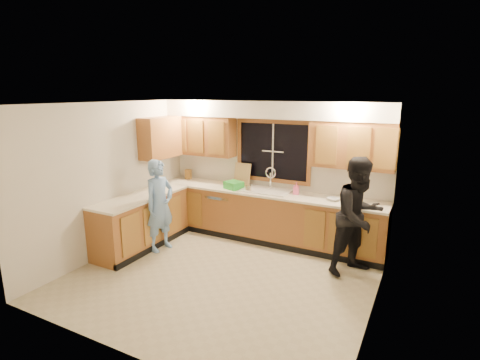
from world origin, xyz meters
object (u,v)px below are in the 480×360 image
sink (266,194)px  bowl (333,199)px  stove (118,232)px  knife_block (188,174)px  man (160,205)px  dishwasher (225,212)px  soap_bottle (296,188)px  dish_crate (234,185)px  woman (359,216)px

sink → bowl: 1.22m
stove → knife_block: bearing=89.7°
man → dishwasher: bearing=-16.8°
soap_bottle → sink: bearing=-174.7°
sink → dish_crate: bearing=-169.6°
sink → man: size_ratio=0.55×
dish_crate → soap_bottle: bearing=8.0°
dishwasher → man: man is taller
soap_bottle → bowl: bearing=-8.2°
stove → dish_crate: 2.16m
sink → dishwasher: bearing=-179.0°
dishwasher → bowl: 2.13m
dishwasher → bowl: bearing=-0.9°
sink → knife_block: bearing=175.2°
man → knife_block: man is taller
dish_crate → bowl: bearing=2.0°
woman → stove: bearing=145.9°
woman → dish_crate: 2.36m
woman → soap_bottle: size_ratio=8.28×
dishwasher → stove: size_ratio=0.91×
man → bowl: (2.64, 1.17, 0.16)m
sink → knife_block: 1.80m
sink → soap_bottle: sink is taller
stove → woman: 3.77m
dishwasher → soap_bottle: bearing=2.7°
dish_crate → bowl: size_ratio=1.44×
dish_crate → bowl: dish_crate is taller
stove → bowl: (3.01, 1.78, 0.49)m
soap_bottle → man: bearing=-147.2°
dish_crate → sink: bearing=10.4°
stove → woman: size_ratio=0.51×
sink → dish_crate: sink is taller
man → bowl: size_ratio=7.86×
dishwasher → soap_bottle: 1.53m
sink → man: (-1.42, -1.22, -0.08)m
knife_block → bowl: size_ratio=0.99×
knife_block → soap_bottle: (2.33, -0.10, 0.01)m
woman → bowl: (-0.50, 0.50, 0.06)m
knife_block → dish_crate: size_ratio=0.69×
man → knife_block: bearing=23.7°
sink → man: 1.87m
woman → bowl: 0.71m
soap_bottle → bowl: soap_bottle is taller
stove → bowl: 3.53m
knife_block → soap_bottle: size_ratio=0.93×
dishwasher → stove: bearing=-117.7°
stove → soap_bottle: bearing=38.7°
soap_bottle → bowl: 0.68m
knife_block → soap_bottle: soap_bottle is taller
bowl → knife_block: bearing=176.3°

